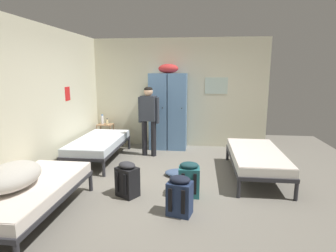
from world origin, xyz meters
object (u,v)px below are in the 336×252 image
locker_bank (168,110)px  shelf_unit (106,133)px  lotion_bottle (107,122)px  backpack_navy (180,196)px  bedding_heap (12,176)px  bed_left_front (31,191)px  bed_left_rear (99,143)px  water_bottle (102,120)px  person_traveler (149,115)px  backpack_teal (189,180)px  backpack_black (128,180)px  bed_right (256,157)px  clothes_pile_denim (179,173)px

locker_bank → shelf_unit: size_ratio=3.63×
shelf_unit → lotion_bottle: bearing=-29.7°
locker_bank → lotion_bottle: locker_bank is taller
backpack_navy → bedding_heap: bearing=-166.1°
bed_left_front → lotion_bottle: (-0.18, 3.56, 0.26)m
bed_left_rear → bed_left_front: 2.45m
backpack_navy → water_bottle: bearing=124.3°
bed_left_front → bedding_heap: 0.33m
person_traveler → backpack_teal: person_traveler is taller
lotion_bottle → backpack_navy: bearing=-57.0°
bed_left_front → backpack_black: 1.35m
water_bottle → backpack_black: bearing=-63.5°
shelf_unit → bed_left_front: 3.61m
lotion_bottle → backpack_navy: lotion_bottle is taller
backpack_navy → shelf_unit: bearing=123.5°
bed_left_front → water_bottle: water_bottle is taller
locker_bank → bed_left_front: locker_bank is taller
bed_right → person_traveler: person_traveler is taller
bed_left_front → backpack_black: bearing=37.3°
bed_right → person_traveler: 2.48m
backpack_teal → backpack_navy: (-0.10, -0.58, 0.00)m
locker_bank → lotion_bottle: 1.59m
shelf_unit → backpack_navy: (2.16, -3.26, -0.09)m
shelf_unit → bedding_heap: bedding_heap is taller
bed_left_rear → clothes_pile_denim: bearing=-21.8°
shelf_unit → backpack_teal: size_ratio=1.04×
bedding_heap → backpack_navy: 2.13m
lotion_bottle → backpack_teal: (2.19, -2.64, -0.38)m
person_traveler → backpack_teal: 2.32m
water_bottle → lotion_bottle: (0.15, -0.06, -0.04)m
shelf_unit → bedding_heap: bearing=-88.0°
lotion_bottle → bed_left_rear: bearing=-80.8°
backpack_teal → backpack_black: bearing=-173.3°
water_bottle → backpack_teal: size_ratio=0.46×
water_bottle → shelf_unit: bearing=-14.0°
clothes_pile_denim → person_traveler: bearing=123.7°
shelf_unit → backpack_teal: shelf_unit is taller
backpack_navy → bed_left_front: bearing=-169.8°
shelf_unit → backpack_navy: 3.91m
bed_left_rear → backpack_black: 1.96m
bed_left_front → locker_bank: bearing=69.1°
shelf_unit → lotion_bottle: size_ratio=3.56×
lotion_bottle → clothes_pile_denim: lotion_bottle is taller
locker_bank → backpack_navy: locker_bank is taller
bedding_heap → bed_left_rear: bearing=87.4°
bed_left_rear → backpack_teal: (2.01, -1.53, -0.12)m
bedding_heap → person_traveler: bearing=69.7°
bed_left_rear → bedding_heap: (-0.12, -2.61, 0.27)m
bed_left_rear → lotion_bottle: 1.15m
bed_left_front → clothes_pile_denim: bearing=44.0°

